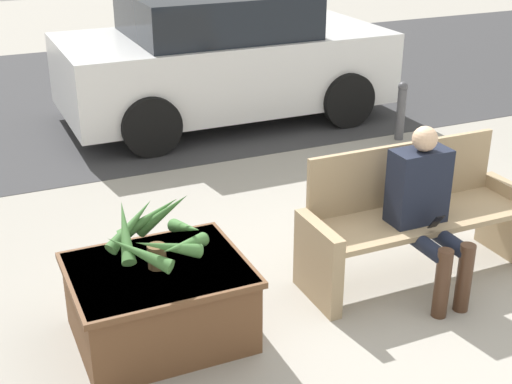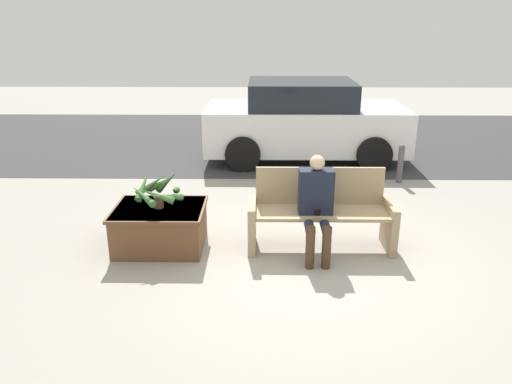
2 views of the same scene
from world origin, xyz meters
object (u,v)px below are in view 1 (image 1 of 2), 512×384
Objects in this scene: planter_box at (160,300)px; bollard_post at (401,109)px; bench at (415,218)px; potted_plant at (156,234)px; parked_car at (223,57)px; person_seated at (426,205)px.

bollard_post reaches higher than planter_box.
bench is at bearing -122.87° from bollard_post.
bench is 3.00m from bollard_post.
potted_plant is at bearing 34.58° from planter_box.
parked_car is 5.78× the size of bollard_post.
bench is at bearing 69.45° from person_seated.
potted_plant is at bearing -116.60° from parked_car.
person_seated is at bearing -5.10° from potted_plant.
parked_car is (0.19, 4.27, 0.10)m from person_seated.
bollard_post is (1.63, 2.52, -0.09)m from bench.
planter_box is at bearing -144.35° from bollard_post.
parked_car reaches higher than bollard_post.
person_seated is 1.09× the size of planter_box.
bench is at bearing 1.28° from potted_plant.
parked_car reaches higher than planter_box.
parked_car is at bearing 63.40° from potted_plant.
bench is 1.47× the size of person_seated.
person_seated is at bearing -122.02° from bollard_post.
bollard_post is at bearing 57.98° from person_seated.
person_seated is 4.27m from parked_car.
parked_car is (0.11, 4.06, 0.31)m from bench.
person_seated reaches higher than bench.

